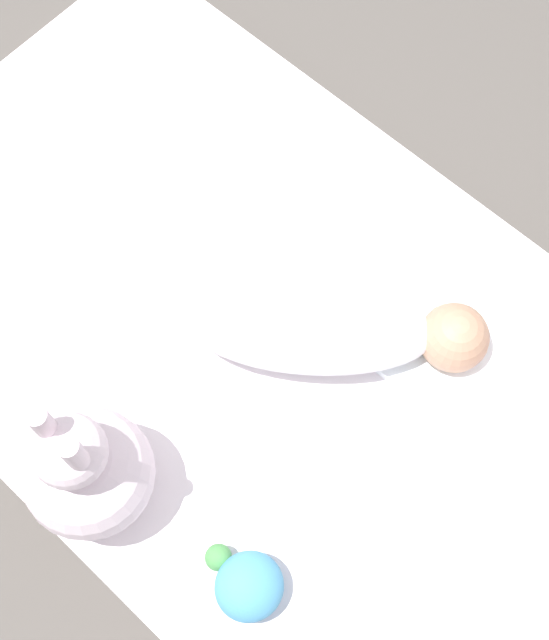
{
  "coord_description": "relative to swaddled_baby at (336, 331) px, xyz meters",
  "views": [
    {
      "loc": [
        -0.47,
        0.42,
        1.7
      ],
      "look_at": [
        -0.06,
        -0.03,
        0.23
      ],
      "focal_mm": 50.0,
      "sensor_mm": 36.0,
      "label": 1
    }
  ],
  "objects": [
    {
      "name": "burp_cloth",
      "position": [
        -0.15,
        -0.11,
        -0.06
      ],
      "size": [
        0.25,
        0.19,
        0.02
      ],
      "color": "white",
      "rests_on": "bed_mattress"
    },
    {
      "name": "swaddled_baby",
      "position": [
        0.0,
        0.0,
        0.0
      ],
      "size": [
        0.47,
        0.42,
        0.13
      ],
      "rotation": [
        0.0,
        0.0,
        3.82
      ],
      "color": "white",
      "rests_on": "bed_mattress"
    },
    {
      "name": "bed_mattress",
      "position": [
        0.16,
        0.08,
        -0.16
      ],
      "size": [
        1.53,
        0.98,
        0.18
      ],
      "color": "white",
      "rests_on": "ground_plane"
    },
    {
      "name": "bunny_plush",
      "position": [
        0.12,
        0.46,
        0.06
      ],
      "size": [
        0.21,
        0.21,
        0.37
      ],
      "color": "silver",
      "rests_on": "bed_mattress"
    },
    {
      "name": "ground_plane",
      "position": [
        0.16,
        0.08,
        -0.25
      ],
      "size": [
        12.0,
        12.0,
        0.0
      ],
      "primitive_type": "plane",
      "color": "#514C47"
    },
    {
      "name": "turtle_plush",
      "position": [
        -0.17,
        0.42,
        -0.02
      ],
      "size": [
        0.15,
        0.11,
        0.09
      ],
      "color": "#4C99C6",
      "rests_on": "bed_mattress"
    }
  ]
}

